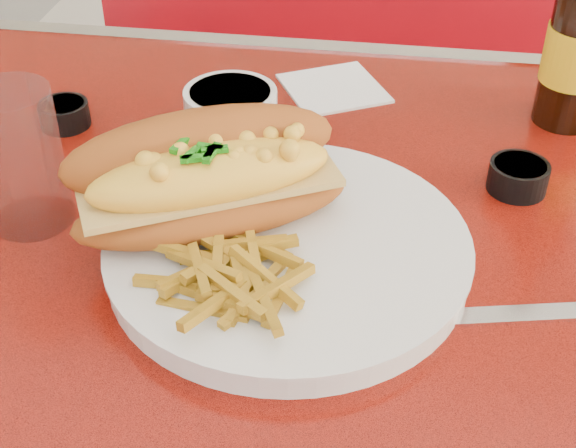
# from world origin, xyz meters

# --- Properties ---
(diner_table) EXTENTS (1.23, 0.83, 0.77)m
(diner_table) POSITION_xyz_m (0.00, 0.00, 0.61)
(diner_table) COLOR red
(diner_table) RESTS_ON ground
(booth_bench_far) EXTENTS (1.20, 0.51, 0.90)m
(booth_bench_far) POSITION_xyz_m (0.00, 0.81, 0.29)
(booth_bench_far) COLOR maroon
(booth_bench_far) RESTS_ON ground
(dinner_plate) EXTENTS (0.40, 0.40, 0.02)m
(dinner_plate) POSITION_xyz_m (-0.06, -0.03, 0.78)
(dinner_plate) COLOR silver
(dinner_plate) RESTS_ON diner_table
(mac_hoagie) EXTENTS (0.26, 0.21, 0.11)m
(mac_hoagie) POSITION_xyz_m (-0.13, -0.01, 0.84)
(mac_hoagie) COLOR #A2511A
(mac_hoagie) RESTS_ON dinner_plate
(fries_pile) EXTENTS (0.13, 0.13, 0.03)m
(fries_pile) POSITION_xyz_m (-0.10, -0.10, 0.81)
(fries_pile) COLOR #BE8D20
(fries_pile) RESTS_ON dinner_plate
(fork) EXTENTS (0.07, 0.12, 0.00)m
(fork) POSITION_xyz_m (-0.03, -0.08, 0.79)
(fork) COLOR silver
(fork) RESTS_ON dinner_plate
(gravy_ramekin) EXTENTS (0.11, 0.11, 0.05)m
(gravy_ramekin) POSITION_xyz_m (-0.15, 0.16, 0.80)
(gravy_ramekin) COLOR silver
(gravy_ramekin) RESTS_ON diner_table
(sauce_cup_left) EXTENTS (0.06, 0.06, 0.03)m
(sauce_cup_left) POSITION_xyz_m (-0.33, 0.16, 0.78)
(sauce_cup_left) COLOR black
(sauce_cup_left) RESTS_ON diner_table
(sauce_cup_right) EXTENTS (0.06, 0.06, 0.03)m
(sauce_cup_right) POSITION_xyz_m (0.14, 0.11, 0.79)
(sauce_cup_right) COLOR black
(sauce_cup_right) RESTS_ON diner_table
(water_tumbler) EXTENTS (0.09, 0.09, 0.13)m
(water_tumbler) POSITION_xyz_m (-0.30, -0.00, 0.83)
(water_tumbler) COLOR #A1C0D0
(water_tumbler) RESTS_ON diner_table
(paper_napkin) EXTENTS (0.14, 0.14, 0.00)m
(paper_napkin) POSITION_xyz_m (-0.06, 0.29, 0.77)
(paper_napkin) COLOR white
(paper_napkin) RESTS_ON diner_table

